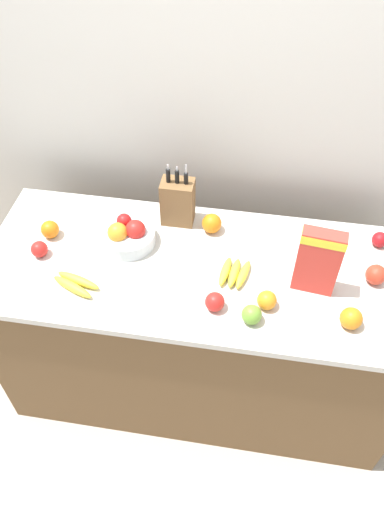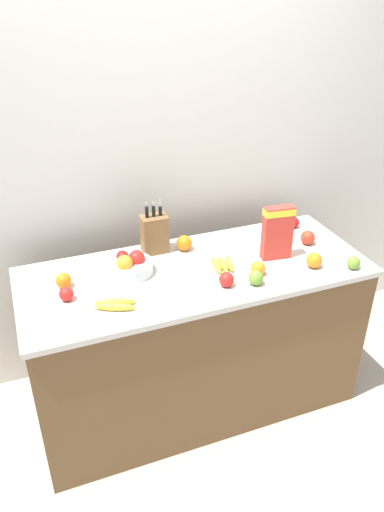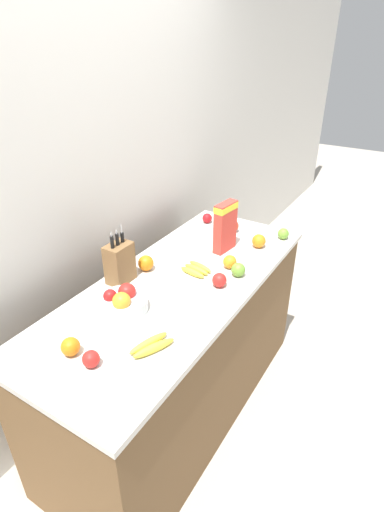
{
  "view_description": "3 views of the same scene",
  "coord_description": "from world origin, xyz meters",
  "px_view_note": "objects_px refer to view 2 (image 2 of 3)",
  "views": [
    {
      "loc": [
        0.18,
        -1.31,
        2.39
      ],
      "look_at": [
        -0.04,
        0.01,
        0.95
      ],
      "focal_mm": 35.0,
      "sensor_mm": 36.0,
      "label": 1
    },
    {
      "loc": [
        -0.79,
        -2.0,
        2.23
      ],
      "look_at": [
        -0.04,
        -0.04,
        1.01
      ],
      "focal_mm": 35.0,
      "sensor_mm": 36.0,
      "label": 2
    },
    {
      "loc": [
        -1.4,
        -0.95,
        2.01
      ],
      "look_at": [
        0.07,
        -0.04,
        1.04
      ],
      "focal_mm": 28.0,
      "sensor_mm": 36.0,
      "label": 3
    }
  ],
  "objects_px": {
    "banana_bunch_left": "(223,264)",
    "banana_bunch_right": "(115,304)",
    "apple_front": "(354,263)",
    "orange_front_center": "(184,243)",
    "fruit_bowl": "(130,265)",
    "orange_mid_left": "(64,281)",
    "apple_rear": "(256,278)",
    "knife_block": "(154,234)",
    "orange_by_cereal": "(314,260)",
    "apple_leftmost": "(66,294)",
    "apple_middle": "(294,222)",
    "apple_by_knife_block": "(308,238)",
    "cereal_box": "(278,231)",
    "orange_mid_right": "(258,268)",
    "apple_near_bananas": "(227,280)"
  },
  "relations": [
    {
      "from": "apple_leftmost",
      "to": "orange_front_center",
      "type": "xyz_separation_m",
      "value": [
        0.67,
        0.25,
        0.01
      ]
    },
    {
      "from": "apple_by_knife_block",
      "to": "orange_by_cereal",
      "type": "relative_size",
      "value": 0.98
    },
    {
      "from": "knife_block",
      "to": "apple_front",
      "type": "relative_size",
      "value": 4.41
    },
    {
      "from": "apple_leftmost",
      "to": "apple_near_bananas",
      "type": "bearing_deg",
      "value": -11.9
    },
    {
      "from": "banana_bunch_left",
      "to": "apple_rear",
      "type": "distance_m",
      "value": 0.22
    },
    {
      "from": "fruit_bowl",
      "to": "apple_by_knife_block",
      "type": "distance_m",
      "value": 0.99
    },
    {
      "from": "apple_by_knife_block",
      "to": "orange_mid_right",
      "type": "bearing_deg",
      "value": -155.16
    },
    {
      "from": "apple_rear",
      "to": "apple_leftmost",
      "type": "bearing_deg",
      "value": 167.63
    },
    {
      "from": "apple_leftmost",
      "to": "apple_by_knife_block",
      "type": "distance_m",
      "value": 1.33
    },
    {
      "from": "fruit_bowl",
      "to": "banana_bunch_left",
      "type": "relative_size",
      "value": 1.4
    },
    {
      "from": "apple_by_knife_block",
      "to": "orange_front_center",
      "type": "relative_size",
      "value": 0.94
    },
    {
      "from": "banana_bunch_left",
      "to": "apple_front",
      "type": "xyz_separation_m",
      "value": [
        0.61,
        -0.25,
        0.02
      ]
    },
    {
      "from": "fruit_bowl",
      "to": "orange_mid_left",
      "type": "distance_m",
      "value": 0.33
    },
    {
      "from": "orange_front_center",
      "to": "orange_mid_left",
      "type": "height_order",
      "value": "orange_front_center"
    },
    {
      "from": "banana_bunch_left",
      "to": "apple_rear",
      "type": "xyz_separation_m",
      "value": [
        0.08,
        -0.2,
        0.02
      ]
    },
    {
      "from": "apple_leftmost",
      "to": "apple_rear",
      "type": "height_order",
      "value": "apple_rear"
    },
    {
      "from": "apple_leftmost",
      "to": "orange_mid_left",
      "type": "xyz_separation_m",
      "value": [
        0.0,
        0.11,
        0.0
      ]
    },
    {
      "from": "orange_front_center",
      "to": "fruit_bowl",
      "type": "bearing_deg",
      "value": -159.59
    },
    {
      "from": "apple_leftmost",
      "to": "orange_by_cereal",
      "type": "height_order",
      "value": "orange_by_cereal"
    },
    {
      "from": "apple_near_bananas",
      "to": "orange_front_center",
      "type": "xyz_separation_m",
      "value": [
        -0.07,
        0.41,
        0.01
      ]
    },
    {
      "from": "apple_leftmost",
      "to": "apple_middle",
      "type": "xyz_separation_m",
      "value": [
        1.36,
        0.28,
        -0.0
      ]
    },
    {
      "from": "banana_bunch_left",
      "to": "apple_rear",
      "type": "height_order",
      "value": "apple_rear"
    },
    {
      "from": "orange_by_cereal",
      "to": "orange_mid_left",
      "type": "relative_size",
      "value": 1.07
    },
    {
      "from": "apple_leftmost",
      "to": "apple_front",
      "type": "height_order",
      "value": "same"
    },
    {
      "from": "cereal_box",
      "to": "orange_mid_right",
      "type": "bearing_deg",
      "value": -137.37
    },
    {
      "from": "apple_middle",
      "to": "apple_by_knife_block",
      "type": "distance_m",
      "value": 0.21
    },
    {
      "from": "knife_block",
      "to": "apple_middle",
      "type": "relative_size",
      "value": 4.68
    },
    {
      "from": "orange_mid_left",
      "to": "apple_rear",
      "type": "bearing_deg",
      "value": -19.32
    },
    {
      "from": "apple_by_knife_block",
      "to": "orange_front_center",
      "type": "bearing_deg",
      "value": 164.68
    },
    {
      "from": "banana_bunch_left",
      "to": "apple_leftmost",
      "type": "distance_m",
      "value": 0.79
    },
    {
      "from": "orange_front_center",
      "to": "banana_bunch_right",
      "type": "bearing_deg",
      "value": -140.63
    },
    {
      "from": "knife_block",
      "to": "apple_front",
      "type": "bearing_deg",
      "value": -31.01
    },
    {
      "from": "orange_front_center",
      "to": "cereal_box",
      "type": "bearing_deg",
      "value": -30.63
    },
    {
      "from": "apple_middle",
      "to": "apple_near_bananas",
      "type": "bearing_deg",
      "value": -145.63
    },
    {
      "from": "orange_mid_left",
      "to": "cereal_box",
      "type": "bearing_deg",
      "value": -5.79
    },
    {
      "from": "banana_bunch_right",
      "to": "knife_block",
      "type": "bearing_deg",
      "value": 53.27
    },
    {
      "from": "banana_bunch_left",
      "to": "orange_mid_right",
      "type": "xyz_separation_m",
      "value": [
        0.13,
        -0.13,
        0.02
      ]
    },
    {
      "from": "apple_middle",
      "to": "orange_front_center",
      "type": "distance_m",
      "value": 0.69
    },
    {
      "from": "fruit_bowl",
      "to": "banana_bunch_left",
      "type": "bearing_deg",
      "value": -14.17
    },
    {
      "from": "banana_bunch_left",
      "to": "apple_leftmost",
      "type": "height_order",
      "value": "apple_leftmost"
    },
    {
      "from": "orange_front_center",
      "to": "orange_mid_left",
      "type": "distance_m",
      "value": 0.68
    },
    {
      "from": "banana_bunch_left",
      "to": "banana_bunch_right",
      "type": "bearing_deg",
      "value": -165.82
    },
    {
      "from": "knife_block",
      "to": "apple_front",
      "type": "height_order",
      "value": "knife_block"
    },
    {
      "from": "apple_middle",
      "to": "apple_rear",
      "type": "height_order",
      "value": "apple_rear"
    },
    {
      "from": "banana_bunch_right",
      "to": "orange_by_cereal",
      "type": "relative_size",
      "value": 2.46
    },
    {
      "from": "cereal_box",
      "to": "orange_by_cereal",
      "type": "bearing_deg",
      "value": -42.64
    },
    {
      "from": "apple_front",
      "to": "orange_front_center",
      "type": "bearing_deg",
      "value": 146.29
    },
    {
      "from": "apple_near_bananas",
      "to": "banana_bunch_left",
      "type": "bearing_deg",
      "value": 71.68
    },
    {
      "from": "apple_rear",
      "to": "banana_bunch_right",
      "type": "bearing_deg",
      "value": 175.5
    },
    {
      "from": "apple_by_knife_block",
      "to": "orange_mid_left",
      "type": "xyz_separation_m",
      "value": [
        -1.32,
        0.04,
        -0.0
      ]
    }
  ]
}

